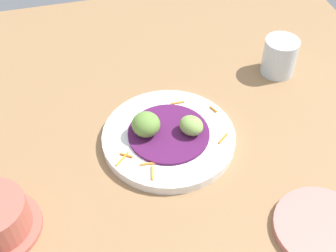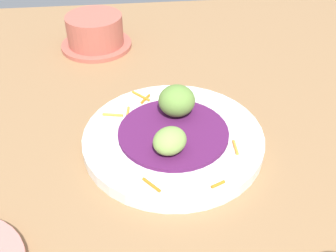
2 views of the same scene
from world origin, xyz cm
name	(u,v)px [view 1 (image 1 of 2)]	position (x,y,z in cm)	size (l,w,h in cm)	color
table_surface	(169,137)	(0.00, 0.00, 1.00)	(110.00, 110.00, 2.00)	#936D47
main_plate	(169,138)	(-1.81, 0.61, 2.96)	(25.68, 25.68, 1.93)	white
cabbage_bed	(169,133)	(-1.81, 0.61, 4.21)	(15.66, 15.66, 0.57)	#51194C
carrot_garnish	(164,144)	(-4.31, 2.15, 4.13)	(18.32, 22.27, 0.40)	orange
guac_scoop_left	(191,125)	(-2.78, -3.53, 6.24)	(4.70, 4.09, 3.49)	#84A851
guac_scoop_center	(146,124)	(-0.83, 4.74, 6.74)	(5.32, 5.42, 4.48)	olive
side_plate_small	(322,228)	(-27.18, -18.55, 2.66)	(15.73, 15.73, 1.31)	tan
water_glass	(280,56)	(12.90, -28.63, 6.19)	(7.51, 7.51, 8.37)	silver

